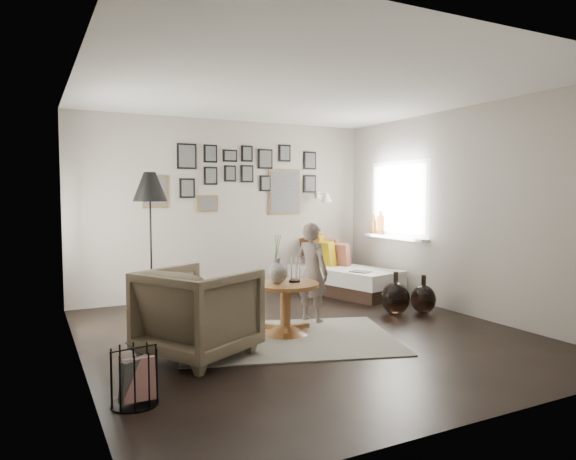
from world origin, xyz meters
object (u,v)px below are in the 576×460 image
daybed (339,275)px  demijohn_large (395,298)px  pedestal_table (285,311)px  magazine_basket (135,377)px  vase (278,268)px  floor_lamp (150,192)px  child (312,272)px  demijohn_small (423,299)px  armchair (198,312)px

daybed → demijohn_large: bearing=-110.6°
pedestal_table → magazine_basket: bearing=-147.3°
vase → floor_lamp: size_ratio=0.29×
daybed → child: bearing=-147.8°
pedestal_table → demijohn_small: bearing=2.3°
pedestal_table → vase: 0.47m
pedestal_table → child: bearing=33.8°
floor_lamp → demijohn_large: bearing=-24.9°
armchair → floor_lamp: bearing=-28.1°
floor_lamp → vase: bearing=-54.9°
demijohn_small → child: size_ratio=0.42×
vase → child: (0.61, 0.34, -0.13)m
vase → floor_lamp: floor_lamp is taller
armchair → magazine_basket: size_ratio=2.25×
child → demijohn_large: bearing=-121.2°
demijohn_small → floor_lamp: bearing=155.8°
pedestal_table → daybed: (1.80, 1.73, 0.02)m
daybed → pedestal_table: bearing=-151.3°
daybed → demijohn_large: daybed is taller
daybed → demijohn_small: 1.66m
vase → demijohn_small: 2.15m
floor_lamp → pedestal_table: bearing=-53.3°
vase → pedestal_table: bearing=-14.0°
pedestal_table → magazine_basket: pedestal_table is taller
daybed → child: size_ratio=1.65×
armchair → child: (1.59, 0.67, 0.17)m
demijohn_small → demijohn_large: bearing=161.1°
demijohn_large → child: child is taller
armchair → demijohn_large: bearing=-108.7°
floor_lamp → child: floor_lamp is taller
pedestal_table → vase: size_ratio=1.40×
pedestal_table → magazine_basket: size_ratio=1.75×
vase → daybed: vase is taller
daybed → magazine_basket: size_ratio=4.76×
armchair → demijohn_large: 2.77m
magazine_basket → demijohn_small: 4.00m
magazine_basket → demijohn_large: size_ratio=0.76×
floor_lamp → demijohn_large: size_ratio=3.30×
pedestal_table → armchair: 1.12m
demijohn_large → daybed: bearing=84.6°
floor_lamp → magazine_basket: (-0.69, -2.63, -1.34)m
magazine_basket → demijohn_small: (3.80, 1.23, -0.02)m
demijohn_small → daybed: bearing=97.1°
vase → armchair: size_ratio=0.56×
floor_lamp → magazine_basket: floor_lamp is taller
magazine_basket → floor_lamp: bearing=75.3°
floor_lamp → magazine_basket: bearing=-104.7°
demijohn_small → child: bearing=169.4°
demijohn_large → child: bearing=172.1°
demijohn_large → demijohn_small: 0.37m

